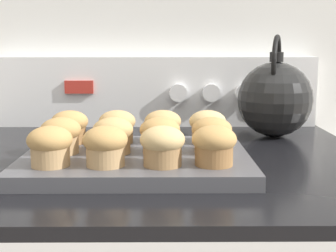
# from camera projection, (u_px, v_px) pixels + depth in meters

# --- Properties ---
(wall_back) EXTENTS (8.00, 0.05, 2.40)m
(wall_back) POSITION_uv_depth(u_px,v_px,m) (154.00, 5.00, 1.13)
(wall_back) COLOR silver
(wall_back) RESTS_ON ground_plane
(control_panel) EXTENTS (0.76, 0.07, 0.16)m
(control_panel) POSITION_uv_depth(u_px,v_px,m) (155.00, 91.00, 1.11)
(control_panel) COLOR white
(control_panel) RESTS_ON stove_range
(muffin_pan) EXTENTS (0.35, 0.28, 0.02)m
(muffin_pan) POSITION_uv_depth(u_px,v_px,m) (136.00, 160.00, 0.74)
(muffin_pan) COLOR #4C4C51
(muffin_pan) RESTS_ON stove_range
(muffin_r0_c0) EXTENTS (0.06, 0.06, 0.06)m
(muffin_r0_c0) POSITION_uv_depth(u_px,v_px,m) (50.00, 145.00, 0.66)
(muffin_r0_c0) COLOR tan
(muffin_r0_c0) RESTS_ON muffin_pan
(muffin_r0_c1) EXTENTS (0.06, 0.06, 0.06)m
(muffin_r0_c1) POSITION_uv_depth(u_px,v_px,m) (105.00, 145.00, 0.66)
(muffin_r0_c1) COLOR tan
(muffin_r0_c1) RESTS_ON muffin_pan
(muffin_r0_c2) EXTENTS (0.06, 0.06, 0.06)m
(muffin_r0_c2) POSITION_uv_depth(u_px,v_px,m) (162.00, 145.00, 0.66)
(muffin_r0_c2) COLOR #A37A4C
(muffin_r0_c2) RESTS_ON muffin_pan
(muffin_r0_c3) EXTENTS (0.06, 0.06, 0.06)m
(muffin_r0_c3) POSITION_uv_depth(u_px,v_px,m) (214.00, 145.00, 0.66)
(muffin_r0_c3) COLOR olive
(muffin_r0_c3) RESTS_ON muffin_pan
(muffin_r1_c0) EXTENTS (0.06, 0.06, 0.06)m
(muffin_r1_c0) POSITION_uv_depth(u_px,v_px,m) (61.00, 135.00, 0.74)
(muffin_r1_c0) COLOR tan
(muffin_r1_c0) RESTS_ON muffin_pan
(muffin_r1_c1) EXTENTS (0.06, 0.06, 0.06)m
(muffin_r1_c1) POSITION_uv_depth(u_px,v_px,m) (113.00, 135.00, 0.74)
(muffin_r1_c1) COLOR tan
(muffin_r1_c1) RESTS_ON muffin_pan
(muffin_r1_c2) EXTENTS (0.06, 0.06, 0.06)m
(muffin_r1_c2) POSITION_uv_depth(u_px,v_px,m) (160.00, 135.00, 0.74)
(muffin_r1_c2) COLOR tan
(muffin_r1_c2) RESTS_ON muffin_pan
(muffin_r1_c3) EXTENTS (0.06, 0.06, 0.06)m
(muffin_r1_c3) POSITION_uv_depth(u_px,v_px,m) (212.00, 134.00, 0.74)
(muffin_r1_c3) COLOR tan
(muffin_r1_c3) RESTS_ON muffin_pan
(muffin_r2_c0) EXTENTS (0.06, 0.06, 0.06)m
(muffin_r2_c0) POSITION_uv_depth(u_px,v_px,m) (70.00, 126.00, 0.81)
(muffin_r2_c0) COLOR olive
(muffin_r2_c0) RESTS_ON muffin_pan
(muffin_r2_c1) EXTENTS (0.06, 0.06, 0.06)m
(muffin_r2_c1) POSITION_uv_depth(u_px,v_px,m) (117.00, 126.00, 0.81)
(muffin_r2_c1) COLOR #A37A4C
(muffin_r2_c1) RESTS_ON muffin_pan
(muffin_r2_c2) EXTENTS (0.06, 0.06, 0.06)m
(muffin_r2_c2) POSITION_uv_depth(u_px,v_px,m) (163.00, 126.00, 0.82)
(muffin_r2_c2) COLOR tan
(muffin_r2_c2) RESTS_ON muffin_pan
(muffin_r2_c3) EXTENTS (0.06, 0.06, 0.06)m
(muffin_r2_c3) POSITION_uv_depth(u_px,v_px,m) (208.00, 126.00, 0.81)
(muffin_r2_c3) COLOR tan
(muffin_r2_c3) RESTS_ON muffin_pan
(tea_kettle) EXTENTS (0.16, 0.19, 0.21)m
(tea_kettle) POSITION_uv_depth(u_px,v_px,m) (275.00, 98.00, 0.98)
(tea_kettle) COLOR black
(tea_kettle) RESTS_ON stove_range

